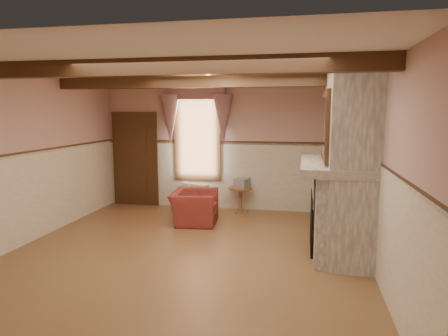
% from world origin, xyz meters
% --- Properties ---
extents(floor, '(5.50, 6.00, 0.01)m').
position_xyz_m(floor, '(0.00, 0.00, 0.00)').
color(floor, brown).
rests_on(floor, ground).
extents(ceiling, '(5.50, 6.00, 0.01)m').
position_xyz_m(ceiling, '(0.00, 0.00, 2.80)').
color(ceiling, silver).
rests_on(ceiling, wall_back).
extents(wall_back, '(5.50, 0.02, 2.80)m').
position_xyz_m(wall_back, '(0.00, 3.00, 1.40)').
color(wall_back, tan).
rests_on(wall_back, floor).
extents(wall_front, '(5.50, 0.02, 2.80)m').
position_xyz_m(wall_front, '(0.00, -3.00, 1.40)').
color(wall_front, tan).
rests_on(wall_front, floor).
extents(wall_left, '(0.02, 6.00, 2.80)m').
position_xyz_m(wall_left, '(-2.75, 0.00, 1.40)').
color(wall_left, tan).
rests_on(wall_left, floor).
extents(wall_right, '(0.02, 6.00, 2.80)m').
position_xyz_m(wall_right, '(2.75, 0.00, 1.40)').
color(wall_right, tan).
rests_on(wall_right, floor).
extents(wainscot, '(5.50, 6.00, 1.50)m').
position_xyz_m(wainscot, '(0.00, 0.00, 0.75)').
color(wainscot, beige).
rests_on(wainscot, floor).
extents(chair_rail, '(5.50, 6.00, 0.08)m').
position_xyz_m(chair_rail, '(0.00, 0.00, 1.50)').
color(chair_rail, black).
rests_on(chair_rail, wainscot).
extents(firebox, '(0.20, 0.95, 0.90)m').
position_xyz_m(firebox, '(2.00, 0.60, 0.45)').
color(firebox, black).
rests_on(firebox, floor).
extents(armchair, '(0.94, 1.05, 0.63)m').
position_xyz_m(armchair, '(-0.33, 1.68, 0.32)').
color(armchair, maroon).
rests_on(armchair, floor).
extents(side_table, '(0.54, 0.54, 0.55)m').
position_xyz_m(side_table, '(0.43, 2.70, 0.28)').
color(side_table, brown).
rests_on(side_table, floor).
extents(book_stack, '(0.35, 0.38, 0.20)m').
position_xyz_m(book_stack, '(0.46, 2.71, 0.65)').
color(book_stack, '#B7AD8C').
rests_on(book_stack, side_table).
extents(radiator, '(0.72, 0.43, 0.60)m').
position_xyz_m(radiator, '(-0.61, 2.70, 0.30)').
color(radiator, silver).
rests_on(radiator, floor).
extents(bowl, '(0.33, 0.33, 0.08)m').
position_xyz_m(bowl, '(2.24, 0.58, 1.46)').
color(bowl, brown).
rests_on(bowl, mantel).
extents(mantel_clock, '(0.14, 0.24, 0.20)m').
position_xyz_m(mantel_clock, '(2.24, 1.35, 1.52)').
color(mantel_clock, black).
rests_on(mantel_clock, mantel).
extents(oil_lamp, '(0.11, 0.11, 0.28)m').
position_xyz_m(oil_lamp, '(2.24, 1.01, 1.56)').
color(oil_lamp, gold).
rests_on(oil_lamp, mantel).
extents(candle_red, '(0.06, 0.06, 0.16)m').
position_xyz_m(candle_red, '(2.24, 0.08, 1.50)').
color(candle_red, '#9F2713').
rests_on(candle_red, mantel).
extents(jar_yellow, '(0.06, 0.06, 0.12)m').
position_xyz_m(jar_yellow, '(2.24, 0.23, 1.48)').
color(jar_yellow, gold).
rests_on(jar_yellow, mantel).
extents(fireplace, '(0.85, 2.00, 2.80)m').
position_xyz_m(fireplace, '(2.42, 0.60, 1.40)').
color(fireplace, gray).
rests_on(fireplace, floor).
extents(mantel, '(1.05, 2.05, 0.12)m').
position_xyz_m(mantel, '(2.24, 0.60, 1.36)').
color(mantel, gray).
rests_on(mantel, fireplace).
extents(overmantel_mirror, '(0.06, 1.44, 1.04)m').
position_xyz_m(overmantel_mirror, '(2.06, 0.60, 1.97)').
color(overmantel_mirror, silver).
rests_on(overmantel_mirror, fireplace).
extents(door, '(1.10, 0.10, 2.10)m').
position_xyz_m(door, '(-2.10, 2.94, 1.05)').
color(door, black).
rests_on(door, floor).
extents(window, '(1.06, 0.08, 2.02)m').
position_xyz_m(window, '(-0.60, 2.97, 1.65)').
color(window, white).
rests_on(window, wall_back).
extents(window_drapes, '(1.30, 0.14, 1.40)m').
position_xyz_m(window_drapes, '(-0.60, 2.88, 2.25)').
color(window_drapes, gray).
rests_on(window_drapes, wall_back).
extents(ceiling_beam_front, '(5.50, 0.18, 0.20)m').
position_xyz_m(ceiling_beam_front, '(0.00, -1.20, 2.70)').
color(ceiling_beam_front, black).
rests_on(ceiling_beam_front, ceiling).
extents(ceiling_beam_back, '(5.50, 0.18, 0.20)m').
position_xyz_m(ceiling_beam_back, '(0.00, 1.20, 2.70)').
color(ceiling_beam_back, black).
rests_on(ceiling_beam_back, ceiling).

